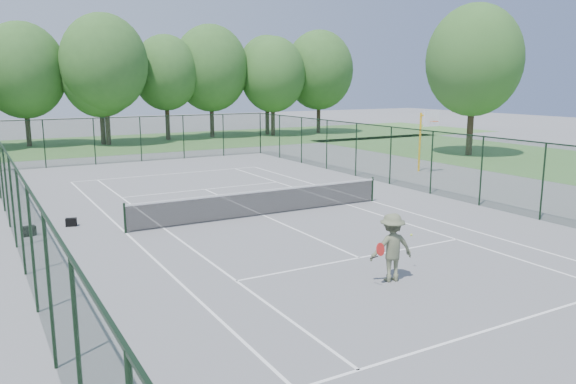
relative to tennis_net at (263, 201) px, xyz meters
name	(u,v)px	position (x,y,z in m)	size (l,w,h in m)	color
ground	(263,215)	(0.00, 0.00, -0.58)	(140.00, 140.00, 0.00)	gray
grass_far	(104,144)	(0.00, 30.00, -0.57)	(80.00, 16.00, 0.01)	#51853F
grass_side	(554,162)	(24.00, 4.00, -0.57)	(14.00, 40.00, 0.01)	#51853F
court_lines	(263,215)	(0.00, 0.00, -0.57)	(11.05, 23.85, 0.01)	white
tennis_net	(263,201)	(0.00, 0.00, 0.00)	(11.08, 0.08, 1.10)	black
fence_enclosure	(263,177)	(0.00, 0.00, 0.98)	(18.05, 36.05, 3.02)	#19351F
tree_line_far	(99,73)	(0.00, 30.00, 5.42)	(39.40, 6.40, 9.70)	#3A2A1F
basketball_goal	(426,129)	(13.32, 5.01, 1.99)	(1.20, 1.43, 3.65)	yellow
tree_side	(474,60)	(21.73, 9.39, 6.20)	(6.79, 6.79, 10.74)	#3A2A1F
sports_bag_a	(29,231)	(-8.51, 1.33, -0.40)	(0.43, 0.26, 0.35)	black
sports_bag_b	(71,222)	(-7.01, 2.01, -0.42)	(0.39, 0.24, 0.30)	black
tennis_player	(392,247)	(-0.46, -8.42, 0.35)	(1.94, 0.94, 1.86)	#60674B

